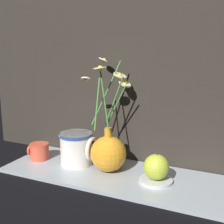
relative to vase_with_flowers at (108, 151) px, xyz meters
The scene contains 8 objects.
ground_plane 0.09m from the vase_with_flowers, 22.22° to the right, with size 6.00×6.00×0.00m, color black.
shelf 0.09m from the vase_with_flowers, 22.22° to the right, with size 0.79×0.28×0.01m.
backdrop_wall 0.49m from the vase_with_flowers, 79.25° to the left, with size 1.29×0.02×1.10m.
vase_with_flowers is the anchor object (origin of this frame).
yellow_mug 0.30m from the vase_with_flowers, behind, with size 0.08×0.07×0.06m.
ceramic_pitcher 0.13m from the vase_with_flowers, behind, with size 0.14×0.12×0.13m.
saucer_plate 0.19m from the vase_with_flowers, ahead, with size 0.11×0.11×0.01m.
orange_fruit 0.18m from the vase_with_flowers, ahead, with size 0.08×0.08×0.09m.
Camera 1 is at (0.42, -0.92, 0.46)m, focal length 50.00 mm.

